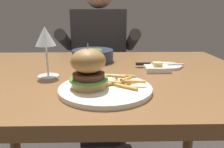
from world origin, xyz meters
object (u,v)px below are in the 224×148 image
object	(u,v)px
butter_dish	(157,68)
soup_bowl	(93,55)
table_knife	(155,64)
diner_person	(100,69)
main_plate	(105,89)
bread_plate	(167,66)
burger_sandwich	(88,68)
wine_glass	(45,39)

from	to	relation	value
butter_dish	soup_bowl	size ratio (longest dim) A/B	0.50
table_knife	diner_person	bearing A→B (deg)	112.01
main_plate	bread_plate	bearing A→B (deg)	47.73
main_plate	burger_sandwich	bearing A→B (deg)	-174.28
bread_plate	wine_glass	bearing A→B (deg)	-164.56
diner_person	soup_bowl	bearing A→B (deg)	-91.47
soup_bowl	diner_person	world-z (taller)	diner_person
main_plate	diner_person	bearing A→B (deg)	93.04
burger_sandwich	butter_dish	xyz separation A→B (m)	(0.25, 0.23, -0.06)
diner_person	table_knife	bearing A→B (deg)	-67.99
burger_sandwich	bread_plate	world-z (taller)	burger_sandwich
burger_sandwich	table_knife	bearing A→B (deg)	48.39
main_plate	bread_plate	distance (m)	0.38
bread_plate	table_knife	xyz separation A→B (m)	(-0.05, -0.00, 0.01)
burger_sandwich	diner_person	world-z (taller)	diner_person
butter_dish	wine_glass	bearing A→B (deg)	-170.48
main_plate	burger_sandwich	distance (m)	0.08
bread_plate	main_plate	bearing A→B (deg)	-132.27
bread_plate	butter_dish	size ratio (longest dim) A/B	1.26
soup_bowl	butter_dish	bearing A→B (deg)	-34.18
bread_plate	burger_sandwich	bearing A→B (deg)	-136.67
main_plate	butter_dish	xyz separation A→B (m)	(0.20, 0.22, 0.00)
main_plate	table_knife	world-z (taller)	table_knife
burger_sandwich	bread_plate	xyz separation A→B (m)	(0.30, 0.29, -0.07)
bread_plate	soup_bowl	xyz separation A→B (m)	(-0.32, 0.12, 0.02)
main_plate	soup_bowl	bearing A→B (deg)	98.74
burger_sandwich	bread_plate	size ratio (longest dim) A/B	1.06
main_plate	table_knife	distance (m)	0.35
table_knife	soup_bowl	bearing A→B (deg)	156.03
burger_sandwich	bread_plate	distance (m)	0.42
table_knife	wine_glass	bearing A→B (deg)	-162.84
burger_sandwich	main_plate	bearing A→B (deg)	5.72
main_plate	soup_bowl	size ratio (longest dim) A/B	1.43
table_knife	soup_bowl	world-z (taller)	soup_bowl
burger_sandwich	diner_person	distance (m)	0.95
soup_bowl	bread_plate	bearing A→B (deg)	-20.54
soup_bowl	diner_person	xyz separation A→B (m)	(0.01, 0.51, -0.21)
burger_sandwich	table_knife	distance (m)	0.39
table_knife	diner_person	distance (m)	0.71
main_plate	wine_glass	bearing A→B (deg)	143.29
soup_bowl	diner_person	size ratio (longest dim) A/B	0.16
main_plate	wine_glass	distance (m)	0.29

